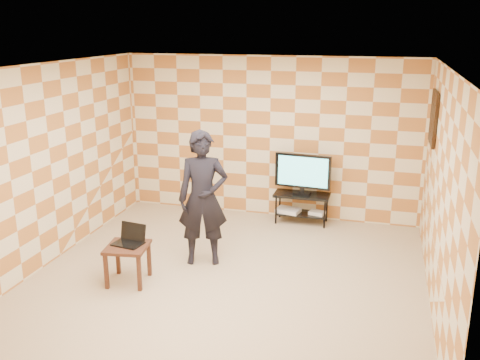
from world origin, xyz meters
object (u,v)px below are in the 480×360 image
(tv, at_px, (303,172))
(person, at_px, (203,198))
(tv_stand, at_px, (302,202))
(side_table, at_px, (127,252))

(tv, height_order, person, person)
(tv_stand, relative_size, person, 0.49)
(tv, bearing_deg, person, -119.68)
(tv, bearing_deg, tv_stand, 95.30)
(tv_stand, xyz_separation_m, side_table, (-1.79, -2.70, 0.05))
(side_table, xyz_separation_m, person, (0.73, 0.84, 0.51))
(tv_stand, bearing_deg, person, -119.63)
(tv, relative_size, person, 0.50)
(tv_stand, height_order, person, person)
(person, bearing_deg, tv, 43.41)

